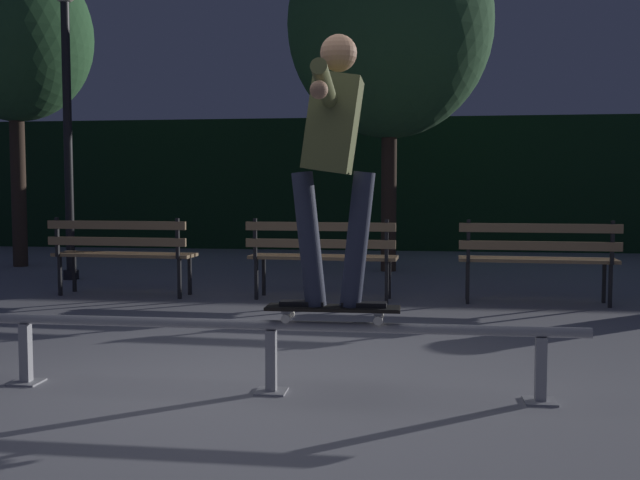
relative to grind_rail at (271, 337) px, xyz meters
name	(u,v)px	position (x,y,z in m)	size (l,w,h in m)	color
ground_plane	(272,391)	(0.00, 0.03, -0.33)	(90.00, 90.00, 0.00)	gray
hedge_backdrop	(376,184)	(0.00, 10.59, 0.94)	(24.00, 1.20, 2.54)	black
grind_rail	(271,337)	(0.00, 0.00, 0.00)	(3.64, 0.18, 0.43)	#9E9EA3
skateboard	(333,309)	(0.37, 0.00, 0.18)	(0.78, 0.21, 0.09)	black
skateboarder	(334,147)	(0.37, 0.00, 1.11)	(0.62, 1.41, 1.56)	black
park_bench_leftmost	(121,248)	(-2.42, 3.61, 0.21)	(1.62, 0.48, 0.88)	black
park_bench_left_center	(322,251)	(-0.18, 3.61, 0.21)	(1.62, 0.48, 0.88)	black
park_bench_right_center	(538,253)	(2.07, 3.61, 0.21)	(1.62, 0.48, 0.88)	black
tree_behind_benches	(390,25)	(0.42, 6.53, 3.18)	(2.91, 2.91, 5.12)	#3D2D23
tree_far_left	(14,38)	(-5.22, 6.42, 3.13)	(2.31, 2.31, 4.76)	#3D2D23
lamp_post_left	(67,89)	(-3.70, 4.99, 2.15)	(0.32, 0.32, 3.90)	black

